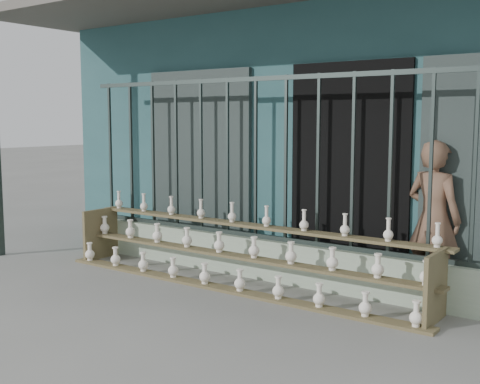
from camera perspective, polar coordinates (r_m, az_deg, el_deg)
The scene contains 6 objects.
ground at distance 5.93m, azimuth -5.74°, elevation -10.60°, with size 60.00×60.00×0.00m, color slate.
workshop_building at distance 9.26m, azimuth 11.81°, elevation 5.78°, with size 7.40×6.60×3.21m.
parapet_wall at distance 6.86m, azimuth 1.47°, elevation -6.19°, with size 5.00×0.20×0.45m, color #ADC2A6.
security_fence at distance 6.70m, azimuth 1.50°, elevation 3.22°, with size 5.00×0.04×1.80m.
shelf_rack at distance 6.49m, azimuth -0.45°, elevation -5.76°, with size 4.50×0.68×0.85m.
elderly_woman at distance 6.30m, azimuth 17.88°, elevation -2.47°, with size 0.58×0.38×1.58m, color brown.
Camera 1 is at (3.75, -4.23, 1.78)m, focal length 45.00 mm.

